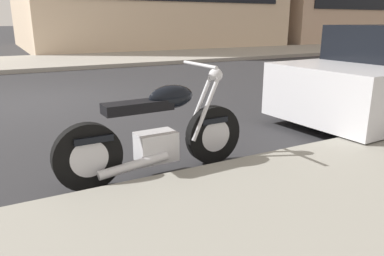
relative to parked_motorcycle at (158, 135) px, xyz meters
The scene contains 4 objects.
ground_plane 4.50m from the parked_motorcycle, 99.05° to the left, with size 260.00×260.00×0.00m, color #28282B.
sidewalk_far_curb 16.17m from the parked_motorcycle, 45.66° to the left, with size 120.00×5.00×0.14m, color gray.
parking_stall_stripe 0.91m from the parked_motorcycle, 150.93° to the left, with size 0.12×2.20×0.01m, color silver.
parked_motorcycle is the anchor object (origin of this frame).
Camera 1 is at (-0.70, -7.73, 1.53)m, focal length 34.65 mm.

